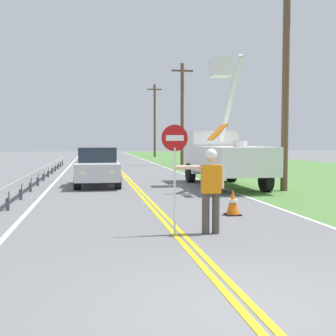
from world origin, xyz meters
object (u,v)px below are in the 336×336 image
flagger_worker (210,185)px  stop_sign_paddle (175,154)px  oncoming_sedan_nearest (98,167)px  utility_pole_mid (182,112)px  traffic_cone_lead (233,203)px  utility_pole_far (155,119)px  utility_pole_near (286,75)px  utility_bucket_truck (222,154)px

flagger_worker → stop_sign_paddle: size_ratio=0.78×
stop_sign_paddle → oncoming_sedan_nearest: stop_sign_paddle is taller
oncoming_sedan_nearest → utility_pole_mid: bearing=65.9°
flagger_worker → oncoming_sedan_nearest: bearing=102.3°
oncoming_sedan_nearest → traffic_cone_lead: bearing=-66.9°
flagger_worker → utility_pole_mid: utility_pole_mid is taller
oncoming_sedan_nearest → traffic_cone_lead: 8.89m
utility_pole_mid → utility_pole_far: size_ratio=0.94×
flagger_worker → utility_pole_near: (5.05, 7.20, 3.54)m
utility_pole_far → utility_pole_near: bearing=-90.2°
utility_pole_near → utility_pole_mid: size_ratio=1.05×
flagger_worker → utility_pole_near: 9.48m
utility_bucket_truck → oncoming_sedan_nearest: 5.52m
oncoming_sedan_nearest → utility_pole_near: 8.78m
utility_pole_near → traffic_cone_lead: utility_pole_near is taller
oncoming_sedan_nearest → utility_pole_mid: size_ratio=0.49×
utility_pole_near → utility_pole_far: size_ratio=0.98×
utility_bucket_truck → traffic_cone_lead: (-1.96, -7.41, -1.08)m
utility_pole_mid → utility_pole_far: bearing=89.1°
stop_sign_paddle → traffic_cone_lead: bearing=46.4°
stop_sign_paddle → flagger_worker: bearing=-4.0°
utility_pole_mid → traffic_cone_lead: utility_pole_mid is taller
stop_sign_paddle → utility_pole_far: size_ratio=0.26×
flagger_worker → traffic_cone_lead: flagger_worker is taller
utility_pole_far → traffic_cone_lead: size_ratio=12.79×
oncoming_sedan_nearest → utility_pole_near: size_ratio=0.47×
utility_pole_near → utility_pole_mid: 19.07m
utility_pole_far → traffic_cone_lead: (-3.94, -42.01, -4.33)m
utility_bucket_truck → utility_pole_near: bearing=-51.7°
flagger_worker → utility_pole_mid: bearing=79.5°
flagger_worker → utility_pole_far: 44.61m
stop_sign_paddle → utility_pole_far: 44.60m
traffic_cone_lead → flagger_worker: bearing=-119.7°
flagger_worker → oncoming_sedan_nearest: size_ratio=0.44×
utility_bucket_truck → utility_pole_far: bearing=86.7°
flagger_worker → utility_pole_far: (5.16, 44.16, 3.62)m
utility_pole_near → traffic_cone_lead: (-3.82, -5.05, -4.25)m
flagger_worker → utility_pole_far: size_ratio=0.20×
oncoming_sedan_nearest → utility_pole_mid: utility_pole_mid is taller
flagger_worker → utility_pole_mid: 26.92m
utility_bucket_truck → stop_sign_paddle: bearing=-112.6°
stop_sign_paddle → utility_pole_near: utility_pole_near is taller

